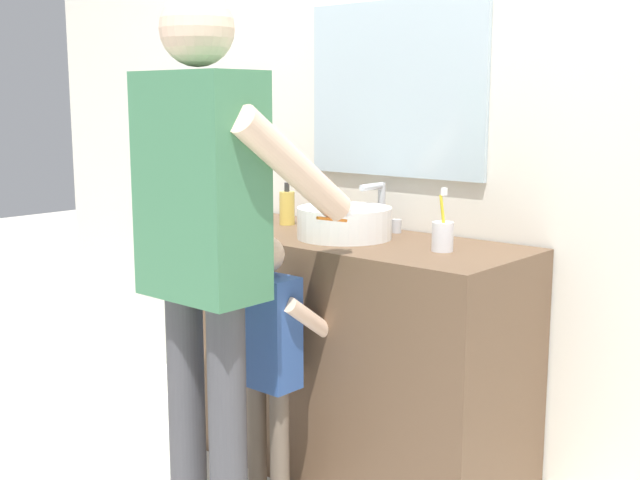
# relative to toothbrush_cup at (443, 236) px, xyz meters

# --- Properties ---
(back_wall) EXTENTS (4.40, 0.10, 2.70)m
(back_wall) POSITION_rel_toothbrush_cup_xyz_m (-0.40, 0.32, 0.44)
(back_wall) COLOR silver
(back_wall) RESTS_ON ground
(vanity_cabinet) EXTENTS (1.30, 0.54, 0.86)m
(vanity_cabinet) POSITION_rel_toothbrush_cup_xyz_m (-0.40, 0.00, -0.48)
(vanity_cabinet) COLOR brown
(vanity_cabinet) RESTS_ON ground
(sink_basin) EXTENTS (0.33, 0.33, 0.11)m
(sink_basin) POSITION_rel_toothbrush_cup_xyz_m (-0.40, -0.02, 0.01)
(sink_basin) COLOR white
(sink_basin) RESTS_ON vanity_cabinet
(faucet) EXTENTS (0.18, 0.14, 0.18)m
(faucet) POSITION_rel_toothbrush_cup_xyz_m (-0.40, 0.19, 0.03)
(faucet) COLOR #B7BABF
(faucet) RESTS_ON vanity_cabinet
(toothbrush_cup) EXTENTS (0.07, 0.07, 0.21)m
(toothbrush_cup) POSITION_rel_toothbrush_cup_xyz_m (0.00, 0.00, 0.00)
(toothbrush_cup) COLOR silver
(toothbrush_cup) RESTS_ON vanity_cabinet
(soap_bottle) EXTENTS (0.06, 0.06, 0.17)m
(soap_bottle) POSITION_rel_toothbrush_cup_xyz_m (-0.77, 0.08, 0.02)
(soap_bottle) COLOR gold
(soap_bottle) RESTS_ON vanity_cabinet
(child_toddler) EXTENTS (0.28, 0.28, 0.92)m
(child_toddler) POSITION_rel_toothbrush_cup_xyz_m (-0.40, -0.40, -0.36)
(child_toddler) COLOR #6B5B4C
(child_toddler) RESTS_ON ground
(adult_parent) EXTENTS (0.51, 0.54, 1.65)m
(adult_parent) POSITION_rel_toothbrush_cup_xyz_m (-0.42, -0.64, 0.08)
(adult_parent) COLOR #47474C
(adult_parent) RESTS_ON ground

